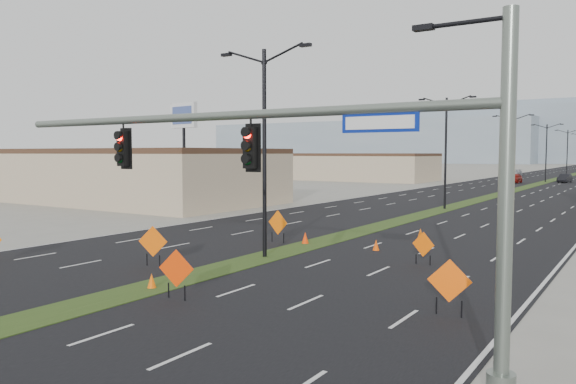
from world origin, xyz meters
The scene contains 26 objects.
ground centered at (0.00, 0.00, 0.00)m, with size 600.00×600.00×0.00m, color gray.
road_surface centered at (0.00, 100.00, 0.00)m, with size 25.00×400.00×0.02m, color black.
median_strip centered at (0.00, 100.00, 0.00)m, with size 2.00×400.00×0.04m, color #2B4017.
building_sw_near centered at (-35.00, 30.00, 2.50)m, with size 40.00×16.00×5.00m, color tan.
building_sw_far centered at (-32.00, 85.00, 2.25)m, with size 30.00×14.00×4.50m, color tan.
mesa_west centered at (-120.00, 280.00, 11.00)m, with size 180.00×50.00×22.00m, color gray.
mesa_backdrop centered at (-30.00, 320.00, 16.00)m, with size 140.00×50.00×32.00m, color gray.
signal_mast centered at (8.56, 2.00, 4.79)m, with size 16.30×0.60×8.00m.
streetlight_0 centered at (0.00, 12.00, 5.42)m, with size 5.15×0.24×10.02m.
streetlight_1 centered at (0.00, 40.00, 5.42)m, with size 5.15×0.24×10.02m.
streetlight_2 centered at (0.00, 68.00, 5.42)m, with size 5.15×0.24×10.02m.
streetlight_3 centered at (0.00, 96.00, 5.42)m, with size 5.15×0.24×10.02m.
streetlight_4 centered at (0.00, 124.00, 5.42)m, with size 5.15×0.24×10.02m.
car_left centered at (-3.93, 90.01, 0.82)m, with size 1.94×4.83×1.65m, color maroon.
car_mid centered at (3.04, 96.02, 0.73)m, with size 1.54×4.42×1.46m, color black.
car_far centered at (-9.88, 121.75, 0.70)m, with size 1.96×4.83×1.40m, color #A1A4AA.
construction_sign_1 centered at (-2.87, 7.44, 1.09)m, with size 1.31×0.52×1.84m.
construction_sign_2 centered at (-2.00, 16.08, 1.09)m, with size 1.37×0.23×1.84m.
construction_sign_3 centered at (2.00, 3.93, 1.04)m, with size 1.28×0.41×1.76m.
construction_sign_4 centered at (10.53, 7.11, 1.07)m, with size 1.34×0.31×1.80m.
construction_sign_5 centered at (7.08, 14.46, 0.88)m, with size 1.11×0.30×1.51m.
cone_0 centered at (0.14, 4.53, 0.30)m, with size 0.35×0.35×0.59m, color #FF5F05.
cone_1 centered at (3.75, 16.72, 0.29)m, with size 0.35×0.35×0.58m, color #FF4F05.
cone_2 centered at (4.38, 21.61, 0.33)m, with size 0.40×0.40×0.66m, color #FF5F05.
cone_3 centered at (-0.43, 16.49, 0.34)m, with size 0.41×0.41×0.68m, color #FF3B05.
pole_sign_west centered at (-15.40, 22.64, 7.32)m, with size 2.96×0.78×9.01m.
Camera 1 is at (15.71, -9.99, 5.09)m, focal length 35.00 mm.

